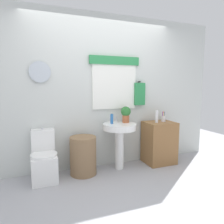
{
  "coord_description": "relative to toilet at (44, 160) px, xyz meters",
  "views": [
    {
      "loc": [
        -1.06,
        -2.24,
        1.4
      ],
      "look_at": [
        0.08,
        0.8,
        0.99
      ],
      "focal_mm": 32.74,
      "sensor_mm": 36.0,
      "label": 1
    }
  ],
  "objects": [
    {
      "name": "back_wall",
      "position": [
        0.99,
        0.26,
        1.02
      ],
      "size": [
        4.4,
        0.18,
        2.6
      ],
      "color": "silver",
      "rests_on": "ground_plane"
    },
    {
      "name": "wooden_cabinet",
      "position": [
        2.0,
        -0.04,
        0.09
      ],
      "size": [
        0.52,
        0.44,
        0.76
      ],
      "primitive_type": "cube",
      "color": "olive",
      "rests_on": "ground_plane"
    },
    {
      "name": "ground_plane",
      "position": [
        0.98,
        -0.89,
        -0.29
      ],
      "size": [
        8.0,
        8.0,
        0.0
      ],
      "primitive_type": "plane",
      "color": "#A3A3A8"
    },
    {
      "name": "lotion_bottle",
      "position": [
        1.91,
        -0.08,
        0.58
      ],
      "size": [
        0.05,
        0.05,
        0.22
      ],
      "primitive_type": "cylinder",
      "color": "white",
      "rests_on": "wooden_cabinet"
    },
    {
      "name": "faucet",
      "position": [
        1.21,
        0.08,
        0.54
      ],
      "size": [
        0.03,
        0.03,
        0.1
      ],
      "primitive_type": "cylinder",
      "color": "silver",
      "rests_on": "pedestal_sink"
    },
    {
      "name": "toothbrush_cup",
      "position": [
        2.09,
        -0.02,
        0.52
      ],
      "size": [
        0.08,
        0.08,
        0.19
      ],
      "color": "silver",
      "rests_on": "wooden_cabinet"
    },
    {
      "name": "potted_plant",
      "position": [
        1.35,
        0.02,
        0.65
      ],
      "size": [
        0.17,
        0.17,
        0.28
      ],
      "color": "#AD5B38",
      "rests_on": "pedestal_sink"
    },
    {
      "name": "laundry_hamper",
      "position": [
        0.59,
        -0.04,
        0.02
      ],
      "size": [
        0.42,
        0.42,
        0.61
      ],
      "primitive_type": "cylinder",
      "color": "#846647",
      "rests_on": "ground_plane"
    },
    {
      "name": "pedestal_sink",
      "position": [
        1.21,
        -0.04,
        0.31
      ],
      "size": [
        0.56,
        0.56,
        0.78
      ],
      "color": "white",
      "rests_on": "ground_plane"
    },
    {
      "name": "soap_bottle",
      "position": [
        1.09,
        0.01,
        0.57
      ],
      "size": [
        0.05,
        0.05,
        0.16
      ],
      "primitive_type": "cylinder",
      "color": "#2D6BB7",
      "rests_on": "pedestal_sink"
    },
    {
      "name": "toilet",
      "position": [
        0.0,
        0.0,
        0.0
      ],
      "size": [
        0.38,
        0.51,
        0.76
      ],
      "color": "white",
      "rests_on": "ground_plane"
    }
  ]
}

